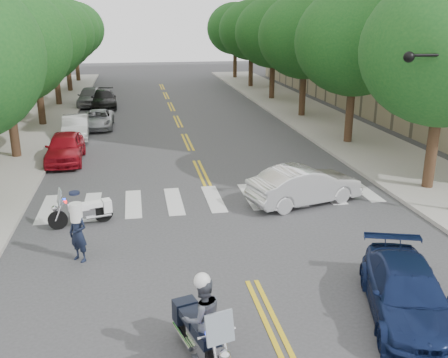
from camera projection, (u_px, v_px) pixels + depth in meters
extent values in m
plane|color=#38383A|center=(252.00, 281.00, 13.41)|extent=(140.00, 140.00, 0.00)
cube|color=#9E9991|center=(32.00, 125.00, 32.39)|extent=(5.00, 60.00, 0.15)
cube|color=#9E9991|center=(311.00, 116.00, 35.58)|extent=(5.00, 60.00, 0.15)
cylinder|color=#382316|center=(13.00, 126.00, 24.52)|extent=(0.44, 0.44, 3.32)
ellipsoid|color=#154B1A|center=(2.00, 44.00, 23.32)|extent=(6.40, 6.40, 5.76)
cylinder|color=#382316|center=(40.00, 101.00, 32.01)|extent=(0.44, 0.44, 3.32)
ellipsoid|color=#154B1A|center=(33.00, 38.00, 30.81)|extent=(6.40, 6.40, 5.76)
cylinder|color=#382316|center=(57.00, 85.00, 39.50)|extent=(0.44, 0.44, 3.32)
ellipsoid|color=#154B1A|center=(52.00, 34.00, 38.30)|extent=(6.40, 6.40, 5.76)
cylinder|color=#382316|center=(69.00, 74.00, 46.99)|extent=(0.44, 0.44, 3.32)
ellipsoid|color=#154B1A|center=(65.00, 31.00, 45.79)|extent=(6.40, 6.40, 5.76)
cylinder|color=#382316|center=(77.00, 66.00, 54.48)|extent=(0.44, 0.44, 3.32)
ellipsoid|color=#154B1A|center=(74.00, 29.00, 53.28)|extent=(6.40, 6.40, 5.76)
cylinder|color=#382316|center=(432.00, 151.00, 20.00)|extent=(0.44, 0.44, 3.32)
ellipsoid|color=#154B1A|center=(445.00, 51.00, 18.79)|extent=(6.40, 6.40, 5.76)
cylinder|color=#382316|center=(349.00, 114.00, 27.49)|extent=(0.44, 0.44, 3.32)
ellipsoid|color=#154B1A|center=(355.00, 41.00, 26.28)|extent=(6.40, 6.40, 5.76)
cylinder|color=#382316|center=(302.00, 94.00, 34.98)|extent=(0.44, 0.44, 3.32)
ellipsoid|color=#154B1A|center=(305.00, 36.00, 33.77)|extent=(6.40, 6.40, 5.76)
cylinder|color=#382316|center=(272.00, 80.00, 42.47)|extent=(0.44, 0.44, 3.32)
ellipsoid|color=#154B1A|center=(273.00, 33.00, 41.26)|extent=(6.40, 6.40, 5.76)
cylinder|color=#382316|center=(251.00, 71.00, 49.95)|extent=(0.44, 0.44, 3.32)
ellipsoid|color=#154B1A|center=(251.00, 30.00, 48.75)|extent=(6.40, 6.40, 5.76)
cylinder|color=#382316|center=(235.00, 64.00, 57.44)|extent=(0.44, 0.44, 3.32)
ellipsoid|color=#154B1A|center=(235.00, 29.00, 56.24)|extent=(6.40, 6.40, 5.76)
cylinder|color=black|center=(440.00, 55.00, 16.14)|extent=(2.40, 0.10, 0.10)
sphere|color=black|center=(409.00, 57.00, 15.97)|extent=(0.36, 0.36, 0.36)
cylinder|color=black|center=(188.00, 326.00, 10.83)|extent=(0.39, 0.78, 0.76)
cube|color=silver|center=(203.00, 342.00, 10.08)|extent=(0.61, 1.06, 0.36)
cube|color=black|center=(205.00, 334.00, 9.90)|extent=(0.59, 0.86, 0.24)
cube|color=black|center=(193.00, 317.00, 10.42)|extent=(0.59, 0.71, 0.18)
cube|color=black|center=(185.00, 310.00, 10.89)|extent=(0.56, 0.45, 0.50)
cube|color=#8C99A5|center=(220.00, 328.00, 9.13)|extent=(0.58, 0.31, 0.61)
cube|color=red|center=(222.00, 330.00, 9.41)|extent=(0.14, 0.14, 0.09)
cube|color=#0C26E5|center=(209.00, 334.00, 9.30)|extent=(0.14, 0.14, 0.09)
imported|color=#474C56|center=(203.00, 318.00, 9.90)|extent=(1.00, 0.86, 1.75)
sphere|color=silver|center=(202.00, 281.00, 9.65)|extent=(0.33, 0.33, 0.33)
cylinder|color=black|center=(58.00, 220.00, 16.62)|extent=(0.66, 0.30, 0.64)
cylinder|color=black|center=(103.00, 213.00, 17.25)|extent=(0.67, 0.34, 0.64)
cube|color=silver|center=(82.00, 213.00, 16.92)|extent=(0.90, 0.52, 0.30)
cube|color=white|center=(79.00, 207.00, 16.81)|extent=(0.73, 0.51, 0.21)
cube|color=white|center=(94.00, 204.00, 17.02)|extent=(0.60, 0.50, 0.15)
cube|color=white|center=(107.00, 205.00, 17.23)|extent=(0.39, 0.48, 0.43)
cube|color=#8C99A5|center=(59.00, 197.00, 16.42)|extent=(0.27, 0.49, 0.52)
cube|color=red|center=(65.00, 202.00, 16.44)|extent=(0.12, 0.12, 0.08)
cube|color=#0C26E5|center=(64.00, 200.00, 16.64)|extent=(0.12, 0.12, 0.08)
imported|color=black|center=(78.00, 233.00, 14.31)|extent=(0.74, 0.72, 1.71)
imported|color=silver|center=(305.00, 185.00, 18.85)|extent=(4.63, 2.65, 1.44)
imported|color=#111D46|center=(407.00, 294.00, 11.61)|extent=(2.97, 4.65, 1.26)
imported|color=#A9121F|center=(65.00, 147.00, 24.30)|extent=(1.74, 4.25, 1.44)
imported|color=silver|center=(76.00, 127.00, 29.00)|extent=(1.64, 4.14, 1.34)
imported|color=#9EA1A6|center=(98.00, 119.00, 31.84)|extent=(1.90, 4.08, 1.13)
imported|color=black|center=(104.00, 99.00, 39.01)|extent=(2.14, 4.74, 1.35)
imported|color=gray|center=(90.00, 96.00, 39.73)|extent=(2.00, 4.53, 1.51)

